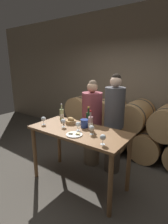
{
  "coord_description": "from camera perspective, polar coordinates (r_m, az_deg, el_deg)",
  "views": [
    {
      "loc": [
        1.53,
        -2.0,
        1.92
      ],
      "look_at": [
        0.0,
        0.14,
        1.2
      ],
      "focal_mm": 28.0,
      "sensor_mm": 36.0,
      "label": 1
    }
  ],
  "objects": [
    {
      "name": "wine_glass_left",
      "position": [
        2.8,
        -6.82,
        -3.07
      ],
      "size": [
        0.08,
        0.08,
        0.14
      ],
      "color": "white",
      "rests_on": "tasting_table"
    },
    {
      "name": "cheese_plate",
      "position": [
        2.5,
        -3.19,
        -7.34
      ],
      "size": [
        0.23,
        0.23,
        0.04
      ],
      "color": "white",
      "rests_on": "tasting_table"
    },
    {
      "name": "stone_wall_back",
      "position": [
        4.43,
        15.55,
        10.59
      ],
      "size": [
        10.0,
        0.12,
        3.2
      ],
      "color": "gray",
      "rests_on": "ground_plane"
    },
    {
      "name": "bread_basket",
      "position": [
        2.95,
        -4.35,
        -3.01
      ],
      "size": [
        0.17,
        0.17,
        0.12
      ],
      "color": "tan",
      "rests_on": "tasting_table"
    },
    {
      "name": "person_left",
      "position": [
        3.35,
        2.6,
        -3.75
      ],
      "size": [
        0.38,
        0.38,
        1.65
      ],
      "color": "#756651",
      "rests_on": "ground_plane"
    },
    {
      "name": "barrel_stack",
      "position": [
        4.12,
        11.74,
        -4.46
      ],
      "size": [
        3.28,
        0.89,
        1.17
      ],
      "color": "tan",
      "rests_on": "ground_plane"
    },
    {
      "name": "wine_bottle_red",
      "position": [
        2.87,
        1.36,
        -2.2
      ],
      "size": [
        0.08,
        0.08,
        0.31
      ],
      "color": "#193819",
      "rests_on": "tasting_table"
    },
    {
      "name": "wine_glass_far_left",
      "position": [
        2.97,
        -13.11,
        -2.28
      ],
      "size": [
        0.08,
        0.08,
        0.14
      ],
      "color": "white",
      "rests_on": "tasting_table"
    },
    {
      "name": "wine_bottle_rose",
      "position": [
        2.66,
        2.13,
        -3.65
      ],
      "size": [
        0.08,
        0.08,
        0.31
      ],
      "color": "#BC8E93",
      "rests_on": "tasting_table"
    },
    {
      "name": "tasting_table",
      "position": [
        2.75,
        -1.76,
        -8.49
      ],
      "size": [
        1.56,
        0.72,
        0.95
      ],
      "color": "brown",
      "rests_on": "ground_plane"
    },
    {
      "name": "wine_glass_center",
      "position": [
        2.63,
        -1.96,
        -4.13
      ],
      "size": [
        0.08,
        0.08,
        0.14
      ],
      "color": "white",
      "rests_on": "tasting_table"
    },
    {
      "name": "blue_crock",
      "position": [
        2.77,
        0.13,
        -3.65
      ],
      "size": [
        0.13,
        0.13,
        0.13
      ],
      "color": "navy",
      "rests_on": "tasting_table"
    },
    {
      "name": "wine_glass_far_right",
      "position": [
        2.2,
        6.17,
        -8.28
      ],
      "size": [
        0.08,
        0.08,
        0.14
      ],
      "color": "white",
      "rests_on": "tasting_table"
    },
    {
      "name": "person_right",
      "position": [
        3.11,
        9.7,
        -3.96
      ],
      "size": [
        0.34,
        0.34,
        1.78
      ],
      "color": "#4C4238",
      "rests_on": "ground_plane"
    },
    {
      "name": "wine_bottle_white",
      "position": [
        3.16,
        -7.3,
        -0.78
      ],
      "size": [
        0.08,
        0.08,
        0.3
      ],
      "color": "#ADBC7F",
      "rests_on": "tasting_table"
    },
    {
      "name": "ground_plane",
      "position": [
        3.16,
        -1.63,
        -22.07
      ],
      "size": [
        10.0,
        10.0,
        0.0
      ],
      "primitive_type": "plane",
      "color": "#4C473F"
    },
    {
      "name": "wine_glass_right",
      "position": [
        2.49,
        2.52,
        -5.3
      ],
      "size": [
        0.08,
        0.08,
        0.14
      ],
      "color": "white",
      "rests_on": "tasting_table"
    }
  ]
}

